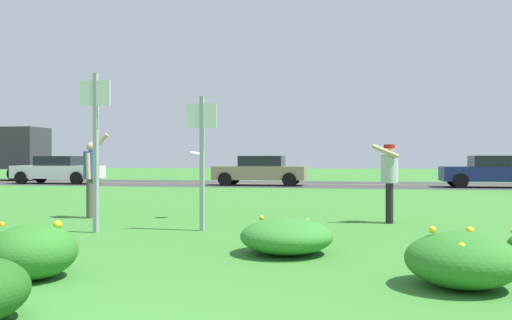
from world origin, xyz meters
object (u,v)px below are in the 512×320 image
Objects in this scene: sign_post_near_path at (96,137)px; car_navy_center_left at (493,171)px; sign_post_by_roadside at (202,149)px; car_white_rightmost at (59,170)px; frisbee_white at (196,153)px; car_tan_center_right at (261,170)px; person_thrower_blue_shirt at (92,172)px; person_catcher_red_cap_gray_shirt at (389,175)px.

car_navy_center_left is (10.61, 17.41, -0.95)m from sign_post_near_path.
sign_post_by_roadside reaches higher than car_white_rightmost.
sign_post_near_path is 0.62× the size of car_white_rightmost.
car_tan_center_right is at bearing 94.67° from frisbee_white.
car_navy_center_left is 1.00× the size of car_tan_center_right.
person_thrower_blue_shirt is (-1.23, 2.23, -0.68)m from sign_post_near_path.
sign_post_near_path is 1.50× the size of person_thrower_blue_shirt.
frisbee_white is 0.06× the size of car_navy_center_left.
car_tan_center_right is (-10.75, 0.00, 0.00)m from car_navy_center_left.
sign_post_by_roadside reaches higher than car_tan_center_right.
person_catcher_red_cap_gray_shirt is at bearing 28.46° from sign_post_by_roadside.
person_catcher_red_cap_gray_shirt is at bearing -110.02° from car_navy_center_left.
sign_post_near_path is at bearing -121.37° from car_navy_center_left.
person_catcher_red_cap_gray_shirt is 15.89m from car_tan_center_right.
frisbee_white is at bearing 109.77° from sign_post_by_roadside.
sign_post_by_roadside is 21.09m from car_white_rightmost.
frisbee_white is at bearing -85.33° from car_tan_center_right.
sign_post_by_roadside is 16.94m from car_tan_center_right.
sign_post_by_roadside is 0.54× the size of car_tan_center_right.
person_thrower_blue_shirt is 6.39m from person_catcher_red_cap_gray_shirt.
person_thrower_blue_shirt is 6.66× the size of frisbee_white.
sign_post_near_path is 1.87m from sign_post_by_roadside.
car_tan_center_right is at bearing 96.45° from sign_post_by_roadside.
car_navy_center_left is at bearing 62.24° from sign_post_by_roadside.
frisbee_white reaches higher than car_navy_center_left.
sign_post_near_path is 0.62× the size of car_tan_center_right.
person_thrower_blue_shirt is 19.25m from car_navy_center_left.
car_tan_center_right is at bearing 0.00° from car_white_rightmost.
person_catcher_red_cap_gray_shirt is 15.94m from car_navy_center_left.
sign_post_near_path is 0.62× the size of car_navy_center_left.
sign_post_by_roadside reaches higher than car_navy_center_left.
person_catcher_red_cap_gray_shirt is 4.10m from frisbee_white.
person_thrower_blue_shirt reaches higher than frisbee_white.
frisbee_white is at bearing -51.13° from car_white_rightmost.
car_navy_center_left is 1.00× the size of car_white_rightmost.
sign_post_near_path is at bearing -89.54° from car_tan_center_right.
frisbee_white is 0.06× the size of car_tan_center_right.
sign_post_by_roadside is at bearing -28.70° from person_thrower_blue_shirt.
car_tan_center_right is 1.00× the size of car_white_rightmost.
sign_post_near_path is 9.98× the size of frisbee_white.
car_tan_center_right is (-0.14, 17.41, -0.95)m from sign_post_near_path.
sign_post_by_roadside is at bearing -70.23° from frisbee_white.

